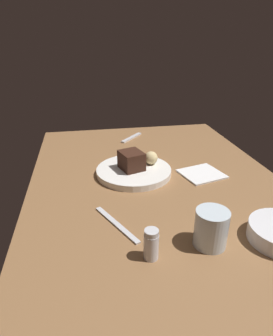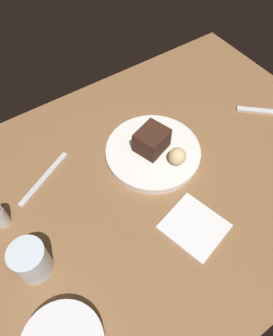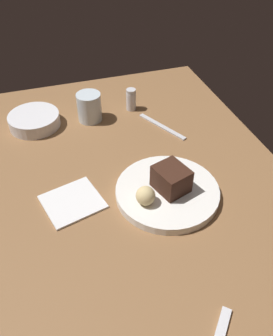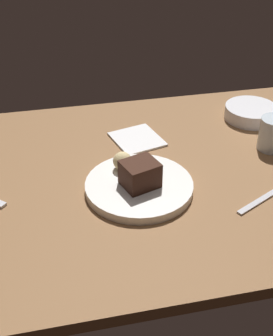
% 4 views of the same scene
% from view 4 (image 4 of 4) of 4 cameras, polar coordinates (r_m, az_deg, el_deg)
% --- Properties ---
extents(dining_table, '(1.20, 0.84, 0.03)m').
position_cam_4_polar(dining_table, '(1.19, 2.64, -1.03)').
color(dining_table, brown).
rests_on(dining_table, ground).
extents(dessert_plate, '(0.26, 0.26, 0.02)m').
position_cam_4_polar(dessert_plate, '(1.11, 0.33, -2.32)').
color(dessert_plate, white).
rests_on(dessert_plate, dining_table).
extents(chocolate_cake_slice, '(0.10, 0.09, 0.06)m').
position_cam_4_polar(chocolate_cake_slice, '(1.07, 0.44, -0.75)').
color(chocolate_cake_slice, '#381E14').
rests_on(chocolate_cake_slice, dessert_plate).
extents(bread_roll, '(0.05, 0.05, 0.05)m').
position_cam_4_polar(bread_roll, '(1.13, -1.76, 0.83)').
color(bread_roll, '#DBC184').
rests_on(bread_roll, dessert_plate).
extents(water_glass, '(0.08, 0.08, 0.09)m').
position_cam_4_polar(water_glass, '(1.30, 16.67, 4.11)').
color(water_glass, silver).
rests_on(water_glass, dining_table).
extents(side_bowl, '(0.16, 0.16, 0.04)m').
position_cam_4_polar(side_bowl, '(1.46, 14.06, 6.73)').
color(side_bowl, silver).
rests_on(side_bowl, dining_table).
extents(butter_knife, '(0.18, 0.10, 0.01)m').
position_cam_4_polar(butter_knife, '(1.13, 15.77, -3.54)').
color(butter_knife, silver).
rests_on(butter_knife, dining_table).
extents(folded_napkin, '(0.16, 0.16, 0.01)m').
position_cam_4_polar(folded_napkin, '(1.31, 0.07, 3.61)').
color(folded_napkin, white).
rests_on(folded_napkin, dining_table).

